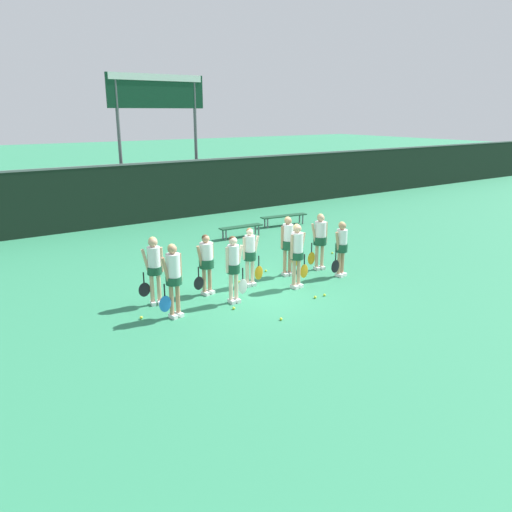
# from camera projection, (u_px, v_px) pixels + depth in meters

# --- Properties ---
(ground_plane) EXTENTS (140.00, 140.00, 0.00)m
(ground_plane) POSITION_uv_depth(u_px,v_px,m) (257.00, 290.00, 13.42)
(ground_plane) COLOR #2D7F56
(fence_windscreen) EXTENTS (60.00, 0.08, 2.57)m
(fence_windscreen) POSITION_uv_depth(u_px,v_px,m) (125.00, 195.00, 20.72)
(fence_windscreen) COLOR black
(fence_windscreen) RESTS_ON ground_plane
(scoreboard) EXTENTS (4.38, 0.15, 6.15)m
(scoreboard) POSITION_uv_depth(u_px,v_px,m) (157.00, 105.00, 21.46)
(scoreboard) COLOR #515156
(scoreboard) RESTS_ON ground_plane
(bench_courtside) EXTENTS (1.76, 0.45, 0.43)m
(bench_courtside) POSITION_uv_depth(u_px,v_px,m) (241.00, 228.00, 18.93)
(bench_courtside) COLOR #19472D
(bench_courtside) RESTS_ON ground_plane
(bench_far) EXTENTS (2.12, 0.60, 0.43)m
(bench_far) POSITION_uv_depth(u_px,v_px,m) (284.00, 217.00, 20.91)
(bench_far) COLOR #19472D
(bench_far) RESTS_ON ground_plane
(player_0) EXTENTS (0.65, 0.37, 1.76)m
(player_0) POSITION_uv_depth(u_px,v_px,m) (173.00, 274.00, 11.37)
(player_0) COLOR tan
(player_0) RESTS_ON ground_plane
(player_1) EXTENTS (0.60, 0.33, 1.71)m
(player_1) POSITION_uv_depth(u_px,v_px,m) (234.00, 264.00, 12.28)
(player_1) COLOR beige
(player_1) RESTS_ON ground_plane
(player_2) EXTENTS (0.65, 0.38, 1.77)m
(player_2) POSITION_uv_depth(u_px,v_px,m) (297.00, 250.00, 13.32)
(player_2) COLOR tan
(player_2) RESTS_ON ground_plane
(player_3) EXTENTS (0.64, 0.35, 1.62)m
(player_3) POSITION_uv_depth(u_px,v_px,m) (341.00, 244.00, 14.30)
(player_3) COLOR tan
(player_3) RESTS_ON ground_plane
(player_4) EXTENTS (0.65, 0.36, 1.72)m
(player_4) POSITION_uv_depth(u_px,v_px,m) (154.00, 265.00, 12.15)
(player_4) COLOR tan
(player_4) RESTS_ON ground_plane
(player_5) EXTENTS (0.66, 0.39, 1.60)m
(player_5) POSITION_uv_depth(u_px,v_px,m) (206.00, 260.00, 12.86)
(player_5) COLOR tan
(player_5) RESTS_ON ground_plane
(player_6) EXTENTS (0.61, 0.33, 1.62)m
(player_6) POSITION_uv_depth(u_px,v_px,m) (250.00, 253.00, 13.52)
(player_6) COLOR beige
(player_6) RESTS_ON ground_plane
(player_7) EXTENTS (0.64, 0.35, 1.75)m
(player_7) POSITION_uv_depth(u_px,v_px,m) (288.00, 241.00, 14.35)
(player_7) COLOR tan
(player_7) RESTS_ON ground_plane
(player_8) EXTENTS (0.67, 0.40, 1.71)m
(player_8) POSITION_uv_depth(u_px,v_px,m) (320.00, 237.00, 14.90)
(player_8) COLOR tan
(player_8) RESTS_ON ground_plane
(tennis_ball_0) EXTENTS (0.07, 0.07, 0.07)m
(tennis_ball_0) POSITION_uv_depth(u_px,v_px,m) (325.00, 295.00, 12.95)
(tennis_ball_0) COLOR #CCE033
(tennis_ball_0) RESTS_ON ground_plane
(tennis_ball_1) EXTENTS (0.06, 0.06, 0.06)m
(tennis_ball_1) POSITION_uv_depth(u_px,v_px,m) (266.00, 271.00, 14.93)
(tennis_ball_1) COLOR #CCE033
(tennis_ball_1) RESTS_ON ground_plane
(tennis_ball_2) EXTENTS (0.07, 0.07, 0.07)m
(tennis_ball_2) POSITION_uv_depth(u_px,v_px,m) (231.00, 278.00, 14.28)
(tennis_ball_2) COLOR #CCE033
(tennis_ball_2) RESTS_ON ground_plane
(tennis_ball_3) EXTENTS (0.07, 0.07, 0.07)m
(tennis_ball_3) POSITION_uv_depth(u_px,v_px,m) (281.00, 319.00, 11.45)
(tennis_ball_3) COLOR #CCE033
(tennis_ball_3) RESTS_ON ground_plane
(tennis_ball_4) EXTENTS (0.07, 0.07, 0.07)m
(tennis_ball_4) POSITION_uv_depth(u_px,v_px,m) (234.00, 308.00, 12.08)
(tennis_ball_4) COLOR #CCE033
(tennis_ball_4) RESTS_ON ground_plane
(tennis_ball_5) EXTENTS (0.07, 0.07, 0.07)m
(tennis_ball_5) POSITION_uv_depth(u_px,v_px,m) (243.00, 280.00, 14.11)
(tennis_ball_5) COLOR #CCE033
(tennis_ball_5) RESTS_ON ground_plane
(tennis_ball_6) EXTENTS (0.07, 0.07, 0.07)m
(tennis_ball_6) POSITION_uv_depth(u_px,v_px,m) (240.00, 282.00, 13.95)
(tennis_ball_6) COLOR #CCE033
(tennis_ball_6) RESTS_ON ground_plane
(tennis_ball_7) EXTENTS (0.07, 0.07, 0.07)m
(tennis_ball_7) POSITION_uv_depth(u_px,v_px,m) (332.00, 253.00, 16.81)
(tennis_ball_7) COLOR #CCE033
(tennis_ball_7) RESTS_ON ground_plane
(tennis_ball_8) EXTENTS (0.07, 0.07, 0.07)m
(tennis_ball_8) POSITION_uv_depth(u_px,v_px,m) (315.00, 297.00, 12.79)
(tennis_ball_8) COLOR #CCE033
(tennis_ball_8) RESTS_ON ground_plane
(tennis_ball_9) EXTENTS (0.07, 0.07, 0.07)m
(tennis_ball_9) POSITION_uv_depth(u_px,v_px,m) (141.00, 318.00, 11.52)
(tennis_ball_9) COLOR #CCE033
(tennis_ball_9) RESTS_ON ground_plane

